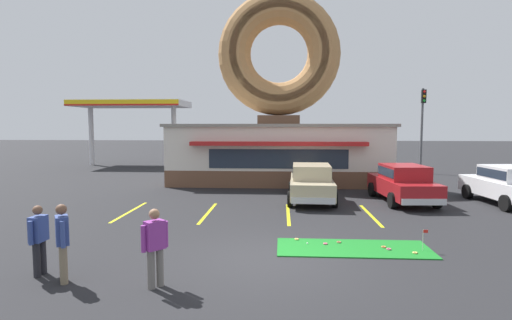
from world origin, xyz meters
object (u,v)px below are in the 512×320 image
object	(u,v)px
car_champagne	(311,181)
traffic_light_pole	(422,119)
pedestrian_blue_sweater_man	(39,237)
trash_bin	(400,180)
putting_flag_pin	(424,235)
car_red	(403,182)
pedestrian_hooded_kid	(155,244)
car_white	(508,184)
golf_ball	(307,243)
pedestrian_leather_jacket_man	(62,239)

from	to	relation	value
car_champagne	traffic_light_pole	bearing A→B (deg)	52.52
pedestrian_blue_sweater_man	trash_bin	world-z (taller)	pedestrian_blue_sweater_man
putting_flag_pin	trash_bin	distance (m)	10.62
pedestrian_blue_sweater_man	car_champagne	bearing A→B (deg)	54.27
car_champagne	trash_bin	size ratio (longest dim) A/B	4.74
car_red	pedestrian_hooded_kid	size ratio (longest dim) A/B	2.90
putting_flag_pin	pedestrian_hooded_kid	world-z (taller)	pedestrian_hooded_kid
car_white	trash_bin	size ratio (longest dim) A/B	4.79
traffic_light_pole	putting_flag_pin	bearing A→B (deg)	-108.43
car_champagne	golf_ball	bearing A→B (deg)	-95.02
pedestrian_blue_sweater_man	pedestrian_leather_jacket_man	bearing A→B (deg)	-25.45
pedestrian_hooded_kid	car_champagne	bearing A→B (deg)	68.28
putting_flag_pin	car_red	bearing A→B (deg)	77.94
pedestrian_hooded_kid	pedestrian_blue_sweater_man	bearing A→B (deg)	170.00
putting_flag_pin	car_white	distance (m)	8.61
putting_flag_pin	car_champagne	world-z (taller)	car_champagne
car_red	trash_bin	xyz separation A→B (m)	(0.93, 3.49, -0.37)
pedestrian_blue_sweater_man	traffic_light_pole	size ratio (longest dim) A/B	0.27
golf_ball	car_white	distance (m)	10.61
golf_ball	car_white	size ratio (longest dim) A/B	0.01
car_champagne	putting_flag_pin	bearing A→B (deg)	-70.45
golf_ball	car_red	size ratio (longest dim) A/B	0.01
putting_flag_pin	car_red	size ratio (longest dim) A/B	0.12
golf_ball	car_champagne	distance (m)	6.54
car_white	pedestrian_leather_jacket_man	bearing A→B (deg)	-146.59
pedestrian_hooded_kid	trash_bin	bearing A→B (deg)	56.60
golf_ball	trash_bin	bearing A→B (deg)	61.69
pedestrian_hooded_kid	pedestrian_leather_jacket_man	xyz separation A→B (m)	(-1.99, 0.13, 0.03)
pedestrian_leather_jacket_man	pedestrian_blue_sweater_man	bearing A→B (deg)	154.55
pedestrian_blue_sweater_man	pedestrian_leather_jacket_man	world-z (taller)	pedestrian_leather_jacket_man
car_red	trash_bin	bearing A→B (deg)	75.12
car_champagne	pedestrian_leather_jacket_man	bearing A→B (deg)	-121.61
car_red	pedestrian_leather_jacket_man	world-z (taller)	pedestrian_leather_jacket_man
trash_bin	pedestrian_blue_sweater_man	bearing A→B (deg)	-132.00
trash_bin	traffic_light_pole	bearing A→B (deg)	64.46
golf_ball	pedestrian_hooded_kid	distance (m)	4.54
car_white	pedestrian_hooded_kid	size ratio (longest dim) A/B	2.91
car_white	pedestrian_leather_jacket_man	world-z (taller)	pedestrian_leather_jacket_man
traffic_light_pole	pedestrian_hooded_kid	bearing A→B (deg)	-120.72
car_white	pedestrian_blue_sweater_man	xyz separation A→B (m)	(-14.54, -8.77, -0.03)
pedestrian_hooded_kid	trash_bin	world-z (taller)	pedestrian_hooded_kid
trash_bin	pedestrian_leather_jacket_man	bearing A→B (deg)	-129.35
putting_flag_pin	pedestrian_blue_sweater_man	size ratio (longest dim) A/B	0.36
pedestrian_hooded_kid	trash_bin	size ratio (longest dim) A/B	1.65
pedestrian_leather_jacket_man	golf_ball	bearing A→B (deg)	29.41
putting_flag_pin	car_white	world-z (taller)	car_white
car_red	trash_bin	distance (m)	3.63
pedestrian_hooded_kid	traffic_light_pole	xyz separation A→B (m)	(12.10, 20.37, 2.82)
car_red	traffic_light_pole	world-z (taller)	traffic_light_pole
putting_flag_pin	pedestrian_leather_jacket_man	world-z (taller)	pedestrian_leather_jacket_man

